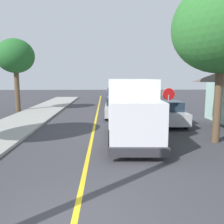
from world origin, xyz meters
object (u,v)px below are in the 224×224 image
object	(u,v)px
stop_sign	(169,100)
street_tree_down_block	(15,57)
parked_car_furthest	(113,93)
parked_car_mid	(118,100)
parked_van_across	(169,113)
box_truck	(131,106)
parked_car_far	(115,96)
parked_car_near	(116,108)
street_tree_far_side	(223,28)

from	to	relation	value
stop_sign	street_tree_down_block	distance (m)	15.48
parked_car_furthest	stop_sign	size ratio (longest dim) A/B	1.68
parked_car_mid	parked_van_across	distance (m)	10.90
box_truck	parked_car_far	distance (m)	19.98
box_truck	parked_car_mid	size ratio (longest dim) A/B	1.62
parked_car_near	parked_car_mid	size ratio (longest dim) A/B	1.00
parked_car_furthest	parked_van_across	size ratio (longest dim) A/B	1.00
box_truck	street_tree_far_side	world-z (taller)	street_tree_far_side
street_tree_far_side	street_tree_down_block	distance (m)	18.29
parked_car_far	street_tree_down_block	distance (m)	14.43
parked_car_furthest	box_truck	bearing A→B (deg)	-89.65
stop_sign	street_tree_far_side	distance (m)	5.19
parked_car_near	parked_car_mid	distance (m)	7.31
parked_car_far	street_tree_far_side	size ratio (longest dim) A/B	0.56
stop_sign	street_tree_far_side	size ratio (longest dim) A/B	0.34
parked_car_near	street_tree_far_side	bearing A→B (deg)	-58.81
stop_sign	street_tree_far_side	bearing A→B (deg)	-62.96
stop_sign	street_tree_down_block	bearing A→B (deg)	146.26
parked_car_near	parked_car_mid	world-z (taller)	same
street_tree_far_side	stop_sign	bearing A→B (deg)	117.04
parked_car_near	parked_van_across	size ratio (longest dim) A/B	1.00
parked_van_across	parked_car_near	bearing A→B (deg)	137.82
parked_car_near	street_tree_down_block	size ratio (longest dim) A/B	0.64
parked_car_far	stop_sign	xyz separation A→B (m)	(2.59, -17.82, 1.06)
street_tree_down_block	parked_van_across	bearing A→B (deg)	-28.21
parked_car_near	parked_car_furthest	xyz separation A→B (m)	(0.33, 18.93, 0.00)
parked_car_near	street_tree_far_side	world-z (taller)	street_tree_far_side
parked_car_mid	parked_van_across	size ratio (longest dim) A/B	1.01
parked_car_far	parked_car_furthest	world-z (taller)	same
parked_van_across	street_tree_far_side	distance (m)	6.78
parked_car_near	street_tree_far_side	xyz separation A→B (m)	(4.72, -7.79, 4.85)
box_truck	street_tree_down_block	distance (m)	14.90
street_tree_down_block	parked_car_mid	bearing A→B (deg)	19.33
parked_car_furthest	parked_car_far	bearing A→B (deg)	-88.26
parked_car_near	stop_sign	distance (m)	5.67
parked_car_near	street_tree_down_block	xyz separation A→B (m)	(-9.46, 3.77, 4.48)
parked_car_mid	street_tree_down_block	bearing A→B (deg)	-160.67
parked_car_furthest	parked_car_near	bearing A→B (deg)	-91.00
parked_car_mid	street_tree_far_side	distance (m)	16.37
parked_car_mid	stop_sign	world-z (taller)	stop_sign
box_truck	parked_car_furthest	distance (m)	25.71
stop_sign	parked_car_mid	bearing A→B (deg)	101.91
parked_van_across	street_tree_down_block	bearing A→B (deg)	151.79
parked_car_near	stop_sign	size ratio (longest dim) A/B	1.68
stop_sign	parked_car_furthest	bearing A→B (deg)	96.71
parked_car_furthest	stop_sign	distance (m)	23.74
parked_van_across	box_truck	bearing A→B (deg)	-130.59
box_truck	parked_car_mid	xyz separation A→B (m)	(0.10, 14.05, -0.97)
box_truck	parked_van_across	world-z (taller)	box_truck
parked_van_across	street_tree_far_side	bearing A→B (deg)	-75.57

